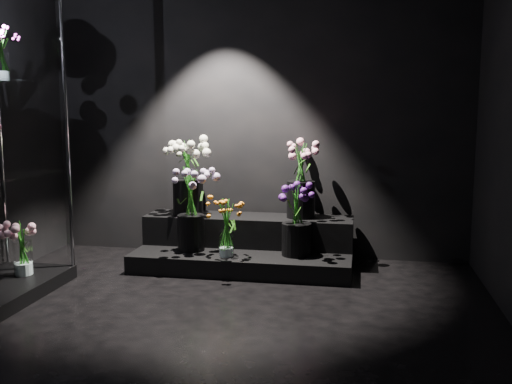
# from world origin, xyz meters

# --- Properties ---
(floor) EXTENTS (4.00, 4.00, 0.00)m
(floor) POSITION_xyz_m (0.00, 0.00, 0.00)
(floor) COLOR black
(floor) RESTS_ON ground
(wall_back) EXTENTS (4.00, 0.00, 4.00)m
(wall_back) POSITION_xyz_m (0.00, 2.00, 1.40)
(wall_back) COLOR black
(wall_back) RESTS_ON floor
(display_riser) EXTENTS (1.92, 0.85, 0.43)m
(display_riser) POSITION_xyz_m (-0.01, 1.62, 0.18)
(display_riser) COLOR black
(display_riser) RESTS_ON floor
(bouquet_orange_bells) EXTENTS (0.27, 0.27, 0.51)m
(bouquet_orange_bells) POSITION_xyz_m (-0.11, 1.26, 0.42)
(bouquet_orange_bells) COLOR white
(bouquet_orange_bells) RESTS_ON display_riser
(bouquet_lilac) EXTENTS (0.43, 0.43, 0.74)m
(bouquet_lilac) POSITION_xyz_m (-0.47, 1.41, 0.59)
(bouquet_lilac) COLOR black
(bouquet_lilac) RESTS_ON display_riser
(bouquet_purple) EXTENTS (0.38, 0.38, 0.63)m
(bouquet_purple) POSITION_xyz_m (0.47, 1.41, 0.49)
(bouquet_purple) COLOR black
(bouquet_purple) RESTS_ON display_riser
(bouquet_cream_roses) EXTENTS (0.56, 0.56, 0.69)m
(bouquet_cream_roses) POSITION_xyz_m (-0.58, 1.70, 0.83)
(bouquet_cream_roses) COLOR black
(bouquet_cream_roses) RESTS_ON display_riser
(bouquet_pink_roses) EXTENTS (0.44, 0.44, 0.68)m
(bouquet_pink_roses) POSITION_xyz_m (0.47, 1.76, 0.81)
(bouquet_pink_roses) COLOR black
(bouquet_pink_roses) RESTS_ON display_riser
(bouquet_case_magenta) EXTENTS (0.27, 0.27, 0.40)m
(bouquet_case_magenta) POSITION_xyz_m (-1.65, 0.56, 1.82)
(bouquet_case_magenta) COLOR white
(bouquet_case_magenta) RESTS_ON display_case
(bouquet_case_base_pink) EXTENTS (0.31, 0.31, 0.42)m
(bouquet_case_base_pink) POSITION_xyz_m (-1.60, 0.61, 0.34)
(bouquet_case_base_pink) COLOR white
(bouquet_case_base_pink) RESTS_ON display_case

